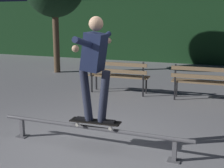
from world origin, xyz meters
TOP-DOWN VIEW (x-y plane):
  - ground_plane at (0.00, 0.00)m, footprint 90.00×90.00m
  - hedge_backdrop at (0.00, 10.16)m, footprint 24.00×1.20m
  - grind_rail at (0.00, 0.21)m, footprint 3.12×0.18m
  - skateboard at (0.07, 0.21)m, footprint 0.79×0.25m
  - skateboarder at (0.07, 0.21)m, footprint 0.62×1.41m
  - park_bench_leftmost at (-0.80, 3.61)m, footprint 1.61×0.45m
  - park_bench_left_center at (1.40, 3.61)m, footprint 1.61×0.45m

SIDE VIEW (x-z plane):
  - ground_plane at x=0.00m, z-range 0.00..0.00m
  - grind_rail at x=0.00m, z-range 0.10..0.46m
  - skateboard at x=0.07m, z-range 0.38..0.47m
  - park_bench_leftmost at x=-0.80m, z-range 0.10..0.98m
  - park_bench_left_center at x=1.40m, z-range 0.10..0.98m
  - hedge_backdrop at x=0.00m, z-range 0.00..2.70m
  - skateboarder at x=0.07m, z-range 0.58..2.14m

